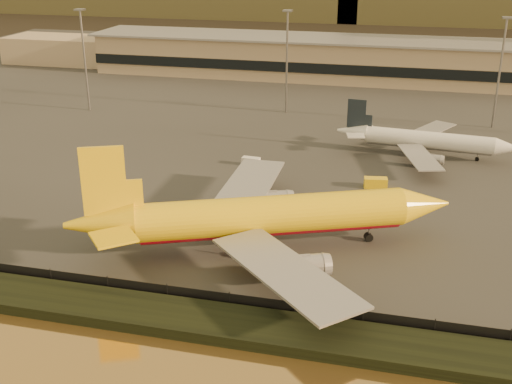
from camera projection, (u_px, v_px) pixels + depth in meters
ground at (242, 260)px, 90.02m from camera, size 900.00×900.00×0.00m
embankment at (203, 321)px, 74.45m from camera, size 320.00×7.00×1.40m
tarmac at (333, 101)px, 175.51m from camera, size 320.00×220.00×0.20m
perimeter_fence at (214, 299)px, 77.83m from camera, size 300.00×0.05×2.20m
terminal_building at (301, 57)px, 204.00m from camera, size 202.00×25.00×12.60m
apron_light_masts at (389, 59)px, 148.32m from camera, size 152.20×12.20×25.40m
dhl_cargo_jet at (265, 217)px, 91.05m from camera, size 53.00×50.18×16.59m
white_narrowbody_jet at (426, 141)px, 130.94m from camera, size 36.84×35.79×10.58m
gse_vehicle_yellow at (376, 183)px, 114.91m from camera, size 4.33×2.47×1.84m
gse_vehicle_white at (251, 161)px, 126.21m from camera, size 3.63×1.87×1.58m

